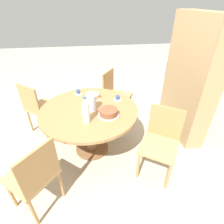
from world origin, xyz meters
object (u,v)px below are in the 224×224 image
object	(u,v)px
chair_b	(115,94)
cup_a	(78,92)
cake_second	(93,97)
bookshelf	(187,81)
chair_c	(39,107)
coffee_pot	(91,102)
chair_a	(161,141)
chair_d	(34,175)
water_bottle	(86,112)
cake_main	(109,113)
cup_b	(118,98)

from	to	relation	value
chair_b	cup_a	size ratio (longest dim) A/B	7.99
chair_b	cake_second	size ratio (longest dim) A/B	4.00
bookshelf	chair_c	bearing A→B (deg)	84.60
cake_second	coffee_pot	bearing A→B (deg)	-5.05
chair_a	chair_d	distance (m)	1.43
chair_a	water_bottle	size ratio (longest dim) A/B	2.71
chair_c	cup_a	world-z (taller)	chair_c
cake_main	cake_second	distance (m)	0.48
chair_c	cake_main	xyz separation A→B (m)	(0.74, 1.03, 0.27)
chair_a	chair_b	distance (m)	1.37
chair_d	cake_main	xyz separation A→B (m)	(-0.60, 0.81, 0.27)
cake_second	chair_b	bearing A→B (deg)	144.11
bookshelf	cup_a	distance (m)	1.67
coffee_pot	water_bottle	distance (m)	0.28
chair_d	cup_a	size ratio (longest dim) A/B	7.99
chair_b	cup_b	world-z (taller)	chair_b
chair_c	coffee_pot	xyz separation A→B (m)	(0.57, 0.83, 0.34)
cake_second	cup_b	world-z (taller)	cake_second
chair_a	chair_d	xyz separation A→B (m)	(0.30, -1.40, 0.00)
bookshelf	chair_b	bearing A→B (deg)	64.35
chair_c	cake_second	world-z (taller)	chair_c
water_bottle	cup_a	xyz separation A→B (m)	(-0.74, -0.11, -0.11)
chair_b	cup_b	xyz separation A→B (m)	(0.64, -0.06, 0.26)
bookshelf	coffee_pot	size ratio (longest dim) A/B	7.30
cake_main	cup_a	xyz separation A→B (m)	(-0.64, -0.38, -0.02)
cup_a	cup_b	size ratio (longest dim) A/B	1.00
coffee_pot	chair_d	bearing A→B (deg)	-38.42
chair_c	cup_b	bearing A→B (deg)	-157.89
coffee_pot	cake_second	world-z (taller)	coffee_pot
bookshelf	cup_b	world-z (taller)	bookshelf
cup_b	coffee_pot	bearing A→B (deg)	-60.58
chair_c	cup_a	xyz separation A→B (m)	(0.10, 0.64, 0.26)
bookshelf	cake_main	xyz separation A→B (m)	(0.52, -1.28, -0.12)
chair_a	chair_b	bearing A→B (deg)	138.75
coffee_pot	cake_second	distance (m)	0.29
chair_b	chair_d	distance (m)	1.93
chair_b	bookshelf	distance (m)	1.22
chair_a	cup_a	distance (m)	1.38
chair_b	bookshelf	xyz separation A→B (m)	(0.50, 1.04, 0.39)
chair_a	cup_a	size ratio (longest dim) A/B	7.99
chair_c	chair_d	bearing A→B (deg)	138.28
chair_a	cake_second	bearing A→B (deg)	169.65
bookshelf	cup_b	size ratio (longest dim) A/B	16.29
chair_a	cake_main	bearing A→B (deg)	-173.11
cup_b	bookshelf	bearing A→B (deg)	97.50
bookshelf	chair_a	bearing A→B (deg)	140.35
chair_d	cup_b	bearing A→B (deg)	174.42
water_bottle	cake_main	bearing A→B (deg)	110.85
chair_b	bookshelf	bearing A→B (deg)	-82.24
cake_main	cake_second	world-z (taller)	cake_main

